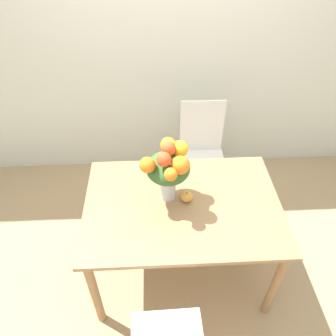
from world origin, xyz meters
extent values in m
plane|color=tan|center=(0.00, 0.00, 0.00)|extent=(12.00, 12.00, 0.00)
cube|color=silver|center=(0.00, 1.36, 1.35)|extent=(8.00, 0.06, 2.70)
cube|color=#9E754C|center=(0.00, 0.00, 0.76)|extent=(1.33, 0.92, 0.03)
cylinder|color=#9E754C|center=(-0.61, -0.40, 0.37)|extent=(0.06, 0.06, 0.75)
cylinder|color=#9E754C|center=(0.61, -0.40, 0.37)|extent=(0.06, 0.06, 0.75)
cylinder|color=#9E754C|center=(-0.61, 0.40, 0.37)|extent=(0.06, 0.06, 0.75)
cylinder|color=#9E754C|center=(0.61, 0.40, 0.37)|extent=(0.06, 0.06, 0.75)
cylinder|color=silver|center=(-0.10, 0.07, 0.88)|extent=(0.11, 0.11, 0.21)
cylinder|color=silver|center=(-0.10, 0.07, 0.81)|extent=(0.09, 0.09, 0.07)
cylinder|color=#38662D|center=(-0.07, 0.07, 0.92)|extent=(0.01, 0.01, 0.26)
cylinder|color=#38662D|center=(-0.09, 0.09, 0.92)|extent=(0.01, 0.01, 0.26)
cylinder|color=#38662D|center=(-0.11, 0.09, 0.92)|extent=(0.01, 0.01, 0.26)
cylinder|color=#38662D|center=(-0.11, 0.06, 0.92)|extent=(0.01, 0.00, 0.26)
cylinder|color=#38662D|center=(-0.09, 0.05, 0.92)|extent=(0.01, 0.01, 0.26)
ellipsoid|color=#38662D|center=(-0.10, 0.07, 1.04)|extent=(0.29, 0.29, 0.17)
sphere|color=yellow|center=(-0.02, 0.13, 1.15)|extent=(0.11, 0.11, 0.11)
sphere|color=#D64C23|center=(-0.12, -0.01, 1.19)|extent=(0.09, 0.09, 0.09)
sphere|color=orange|center=(-0.22, 0.01, 1.13)|extent=(0.10, 0.10, 0.10)
sphere|color=yellow|center=(-0.09, 0.14, 1.17)|extent=(0.10, 0.10, 0.10)
sphere|color=orange|center=(-0.09, -0.09, 1.13)|extent=(0.08, 0.08, 0.08)
sphere|color=#D64C23|center=(-0.09, 0.09, 1.19)|extent=(0.09, 0.09, 0.09)
sphere|color=orange|center=(-0.03, -0.02, 1.14)|extent=(0.12, 0.12, 0.12)
ellipsoid|color=gold|center=(0.03, 0.03, 0.81)|extent=(0.09, 0.09, 0.07)
cylinder|color=brown|center=(0.03, 0.03, 0.85)|extent=(0.01, 0.01, 0.01)
cube|color=white|center=(0.26, 0.78, 0.44)|extent=(0.42, 0.42, 0.02)
cylinder|color=white|center=(0.09, 0.61, 0.22)|extent=(0.04, 0.04, 0.43)
cylinder|color=white|center=(0.43, 0.61, 0.22)|extent=(0.04, 0.04, 0.43)
cylinder|color=white|center=(0.09, 0.95, 0.22)|extent=(0.04, 0.04, 0.43)
cylinder|color=white|center=(0.43, 0.95, 0.22)|extent=(0.04, 0.04, 0.43)
cube|color=white|center=(0.26, 0.98, 0.72)|extent=(0.40, 0.02, 0.54)
cylinder|color=white|center=(0.03, -0.61, 0.22)|extent=(0.04, 0.04, 0.43)
cylinder|color=white|center=(-0.31, -0.61, 0.22)|extent=(0.04, 0.04, 0.43)
camera|label=1|loc=(-0.17, -1.48, 2.44)|focal=35.00mm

